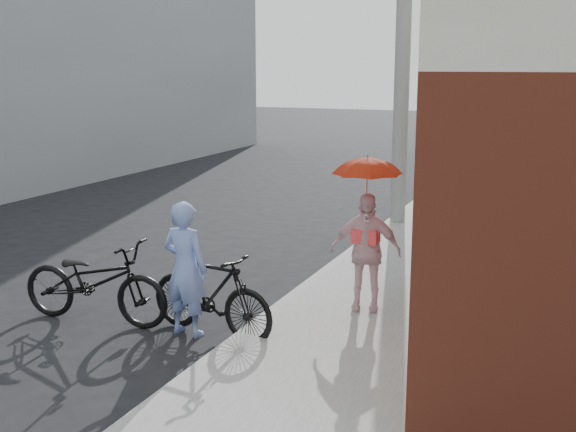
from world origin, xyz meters
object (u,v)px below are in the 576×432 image
Objects in this scene: planter at (437,274)px; bike_left at (95,282)px; utility_pole at (403,38)px; officer at (186,269)px; bike_right at (211,293)px; kimono_woman at (365,251)px.

bike_left is at bearing -141.10° from planter.
planter is (1.46, -3.55, -3.27)m from utility_pole.
officer is 1.24m from bike_left.
kimono_woman reaches higher than bike_right.
kimono_woman is (1.72, 1.30, 0.06)m from officer.
bike_left is at bearing 10.72° from officer.
kimono_woman is at bearing -136.36° from officer.
kimono_woman is at bearing -112.41° from planter.
bike_left reaches higher than bike_right.
bike_right is at bearing -150.89° from kimono_woman.
kimono_woman is (1.44, 1.24, 0.34)m from bike_right.
utility_pole reaches higher than kimono_woman.
utility_pole is 4.49× the size of officer.
utility_pole is 5.05m from planter.
utility_pole is 7.36m from bike_left.
kimono_woman reaches higher than bike_left.
kimono_woman is at bearing -80.20° from utility_pole.
bike_left is 4.61× the size of planter.
kimono_woman is 1.69m from planter.
planter is at bearing -123.57° from officer.
officer is 0.93× the size of bike_right.
bike_left is (-1.20, -0.09, -0.27)m from officer.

